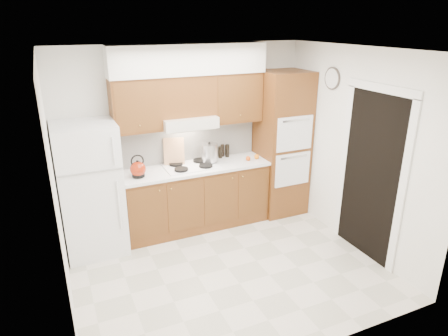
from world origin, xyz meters
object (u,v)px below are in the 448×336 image
kettle (138,169)px  stock_pot (209,153)px  fridge (91,189)px  oven_cabinet (282,144)px

kettle → stock_pot: stock_pot is taller
kettle → fridge: bearing=-164.3°
fridge → kettle: fridge is taller
fridge → stock_pot: size_ratio=6.97×
oven_cabinet → kettle: 2.23m
kettle → stock_pot: size_ratio=0.84×
oven_cabinet → stock_pot: (-1.16, 0.08, -0.01)m
kettle → stock_pot: bearing=26.2°
kettle → oven_cabinet: bearing=20.3°
fridge → oven_cabinet: (2.85, 0.03, 0.24)m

